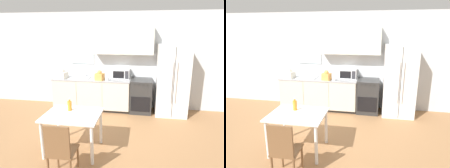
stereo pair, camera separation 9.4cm
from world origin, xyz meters
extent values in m
plane|color=#9E7047|center=(0.00, 0.00, 0.00)|extent=(12.00, 12.00, 0.00)
cube|color=silver|center=(0.00, 1.93, 1.35)|extent=(12.00, 0.06, 2.70)
cube|color=silver|center=(-0.77, 1.89, 1.67)|extent=(0.67, 0.04, 0.81)
cube|color=beige|center=(0.44, 1.74, 1.93)|extent=(1.62, 0.32, 0.72)
cube|color=#333333|center=(-0.42, 1.61, 0.04)|extent=(2.15, 0.59, 0.08)
cube|color=beige|center=(-0.42, 1.58, 0.47)|extent=(2.15, 0.65, 0.79)
cube|color=beige|center=(-1.13, 1.25, 0.47)|extent=(0.70, 0.01, 0.77)
cube|color=beige|center=(-0.42, 1.25, 0.47)|extent=(0.70, 0.01, 0.77)
cube|color=beige|center=(0.30, 1.25, 0.47)|extent=(0.70, 0.01, 0.77)
cube|color=#9EA0A5|center=(-0.42, 1.58, 0.88)|extent=(2.17, 0.67, 0.03)
cube|color=#2D2D2D|center=(0.96, 1.59, 0.45)|extent=(0.58, 0.63, 0.91)
cube|color=black|center=(0.96, 1.26, 0.32)|extent=(0.50, 0.01, 0.40)
cylinder|color=#262626|center=(0.80, 1.26, 0.86)|extent=(0.03, 0.02, 0.03)
cylinder|color=#262626|center=(0.90, 1.26, 0.86)|extent=(0.03, 0.02, 0.03)
cylinder|color=#262626|center=(1.02, 1.26, 0.86)|extent=(0.03, 0.02, 0.03)
cylinder|color=#262626|center=(1.12, 1.26, 0.86)|extent=(0.03, 0.02, 0.03)
cube|color=white|center=(1.75, 1.55, 0.93)|extent=(0.80, 0.71, 1.86)
cube|color=#3F3F3F|center=(1.75, 1.19, 0.93)|extent=(0.01, 0.01, 1.80)
cylinder|color=silver|center=(1.70, 1.16, 0.96)|extent=(0.02, 0.02, 1.02)
cylinder|color=silver|center=(1.80, 1.16, 0.96)|extent=(0.02, 0.02, 1.02)
cube|color=#B7BABC|center=(-0.77, 1.58, 0.91)|extent=(0.56, 0.42, 0.02)
cylinder|color=silver|center=(-0.77, 1.75, 1.01)|extent=(0.02, 0.02, 0.19)
cylinder|color=silver|center=(-0.77, 1.68, 1.10)|extent=(0.02, 0.14, 0.02)
cube|color=silver|center=(0.39, 1.71, 1.03)|extent=(0.47, 0.32, 0.27)
cube|color=black|center=(0.34, 1.55, 1.03)|extent=(0.30, 0.01, 0.19)
cube|color=#2D2D33|center=(0.56, 1.55, 1.03)|extent=(0.09, 0.01, 0.21)
cylinder|color=white|center=(0.05, 1.37, 0.95)|extent=(0.09, 0.09, 0.10)
torus|color=white|center=(0.12, 1.37, 0.95)|extent=(0.02, 0.07, 0.07)
cube|color=silver|center=(-1.24, 1.44, 0.99)|extent=(0.32, 0.28, 0.18)
sphere|color=silver|center=(-1.24, 1.44, 1.11)|extent=(0.18, 0.18, 0.15)
cube|color=#DB994C|center=(-0.15, 1.39, 0.99)|extent=(0.26, 0.24, 0.19)
sphere|color=#DB994C|center=(-0.15, 1.39, 1.11)|extent=(0.15, 0.15, 0.12)
cube|color=white|center=(-0.22, -0.55, 0.72)|extent=(1.00, 0.80, 0.03)
cylinder|color=white|center=(-0.66, -0.89, 0.35)|extent=(0.06, 0.06, 0.71)
cylinder|color=white|center=(0.22, -0.89, 0.35)|extent=(0.06, 0.06, 0.71)
cylinder|color=white|center=(-0.66, -0.21, 0.35)|extent=(0.06, 0.06, 0.71)
cylinder|color=white|center=(0.22, -0.21, 0.35)|extent=(0.06, 0.06, 0.71)
cube|color=brown|center=(-0.13, -1.23, 0.44)|extent=(0.41, 0.41, 0.02)
cube|color=brown|center=(-0.13, -1.41, 0.69)|extent=(0.37, 0.04, 0.48)
cylinder|color=brown|center=(-0.31, -1.07, 0.21)|extent=(0.03, 0.03, 0.43)
cylinder|color=brown|center=(0.03, -1.06, 0.21)|extent=(0.03, 0.03, 0.43)
cylinder|color=orange|center=(-0.32, -0.40, 0.83)|extent=(0.08, 0.08, 0.18)
cylinder|color=orange|center=(-0.32, -0.40, 0.94)|extent=(0.03, 0.03, 0.04)
cylinder|color=white|center=(-0.32, -0.40, 0.97)|extent=(0.04, 0.04, 0.02)
camera|label=1|loc=(1.02, -3.71, 2.18)|focal=32.00mm
camera|label=2|loc=(1.12, -3.70, 2.18)|focal=32.00mm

